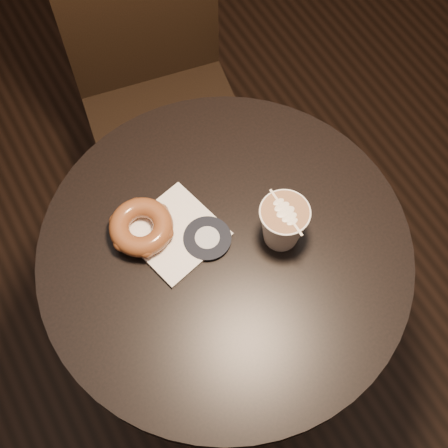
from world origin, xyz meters
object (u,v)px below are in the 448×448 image
object	(u,v)px
chair	(155,77)
latte_cup	(283,224)
cafe_table	(225,286)
pastry_bag	(175,233)
doughnut	(141,227)

from	to	relation	value
chair	latte_cup	world-z (taller)	chair
cafe_table	latte_cup	bearing A→B (deg)	-16.26
chair	pastry_bag	distance (m)	0.58
pastry_bag	cafe_table	bearing A→B (deg)	-61.50
latte_cup	doughnut	bearing A→B (deg)	148.79
pastry_bag	chair	bearing A→B (deg)	54.89
chair	pastry_bag	size ratio (longest dim) A/B	6.39
cafe_table	doughnut	world-z (taller)	doughnut
cafe_table	latte_cup	world-z (taller)	latte_cup
doughnut	cafe_table	bearing A→B (deg)	-41.30
pastry_bag	latte_cup	distance (m)	0.20
doughnut	latte_cup	distance (m)	0.26
chair	latte_cup	distance (m)	0.66
pastry_bag	doughnut	xyz separation A→B (m)	(-0.05, 0.03, 0.02)
cafe_table	latte_cup	size ratio (longest dim) A/B	7.42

